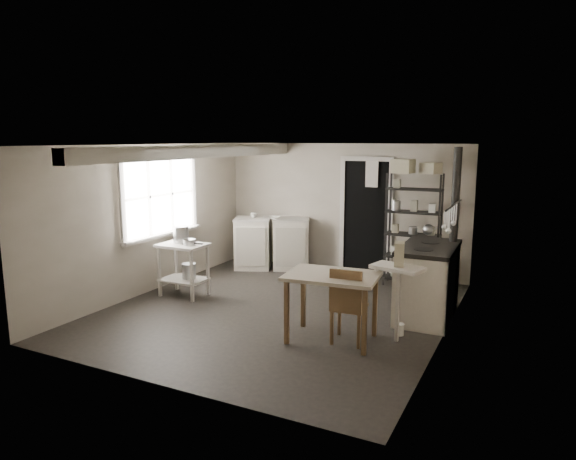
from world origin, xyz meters
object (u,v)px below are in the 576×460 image
at_px(prep_table, 184,270).
at_px(stove, 427,286).
at_px(base_cabinets, 272,244).
at_px(work_table, 332,309).
at_px(stockpot, 181,234).
at_px(flour_sack, 412,270).
at_px(shelf_rack, 413,229).
at_px(chair, 349,302).

height_order(prep_table, stove, stove).
xyz_separation_m(base_cabinets, stove, (3.14, -1.44, -0.02)).
xyz_separation_m(prep_table, work_table, (2.68, -0.64, -0.02)).
relative_size(stockpot, flour_sack, 0.49).
height_order(stockpot, shelf_rack, shelf_rack).
xyz_separation_m(shelf_rack, work_table, (-0.32, -2.73, -0.57)).
relative_size(base_cabinets, stove, 1.14).
distance_m(shelf_rack, chair, 2.73).
bearing_deg(work_table, stockpot, 165.69).
bearing_deg(prep_table, stove, 10.73).
relative_size(work_table, chair, 1.16).
xyz_separation_m(shelf_rack, flour_sack, (-0.01, 0.08, -0.71)).
height_order(base_cabinets, work_table, base_cabinets).
height_order(base_cabinets, chair, chair).
bearing_deg(stockpot, flour_sack, 34.42).
relative_size(shelf_rack, chair, 2.00).
height_order(shelf_rack, chair, shelf_rack).
bearing_deg(flour_sack, stockpot, -145.58).
bearing_deg(base_cabinets, flour_sack, -21.87).
height_order(stockpot, base_cabinets, stockpot).
height_order(shelf_rack, stove, shelf_rack).
xyz_separation_m(base_cabinets, flour_sack, (2.59, 0.05, -0.22)).
xyz_separation_m(prep_table, flour_sack, (2.99, 2.17, -0.16)).
bearing_deg(chair, stove, 58.37).
distance_m(base_cabinets, shelf_rack, 2.65).
relative_size(stockpot, shelf_rack, 0.14).
xyz_separation_m(stove, chair, (-0.65, -1.27, 0.05)).
bearing_deg(prep_table, shelf_rack, 34.77).
distance_m(prep_table, chair, 2.95).
height_order(prep_table, shelf_rack, shelf_rack).
bearing_deg(shelf_rack, prep_table, -147.58).
bearing_deg(chair, work_table, -173.71).
distance_m(stockpot, flour_sack, 3.79).
height_order(prep_table, base_cabinets, base_cabinets).
bearing_deg(shelf_rack, stockpot, -149.08).
bearing_deg(stove, flour_sack, 108.45).
relative_size(stockpot, base_cabinets, 0.18).
xyz_separation_m(prep_table, base_cabinets, (0.40, 2.11, 0.06)).
bearing_deg(work_table, prep_table, 166.57).
distance_m(base_cabinets, chair, 3.68).
height_order(base_cabinets, flour_sack, base_cabinets).
distance_m(prep_table, stockpot, 0.55).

